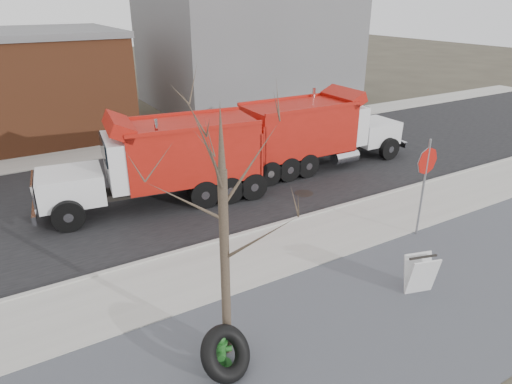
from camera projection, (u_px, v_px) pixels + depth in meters
ground at (285, 254)px, 12.96m from camera, size 120.00×120.00×0.00m
gravel_verge at (373, 323)px, 10.19m from camera, size 60.00×5.00×0.03m
sidewalk at (280, 249)px, 13.14m from camera, size 60.00×2.50×0.06m
curb at (257, 230)px, 14.16m from camera, size 60.00×0.15×0.11m
road at (195, 182)px, 17.93m from camera, size 60.00×9.40×0.02m
far_sidewalk at (148, 145)px, 22.42m from camera, size 60.00×2.00×0.06m
building_grey at (246, 42)px, 29.82m from camera, size 12.00×10.00×8.00m
bare_tree at (223, 207)px, 8.10m from camera, size 3.20×3.20×5.20m
fire_hydrant at (220, 351)px, 8.86m from camera, size 0.47×0.47×0.84m
truck_tire at (226, 353)px, 8.67m from camera, size 1.36×1.25×1.05m
stop_sign at (426, 172)px, 13.20m from camera, size 0.83×0.07×3.05m
sandwich_board at (420, 274)px, 11.06m from camera, size 0.83×0.64×1.01m
dump_truck_red_a at (317, 130)px, 19.08m from camera, size 7.84×2.32×3.16m
dump_truck_red_b at (164, 159)px, 15.57m from camera, size 7.69×3.12×3.22m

